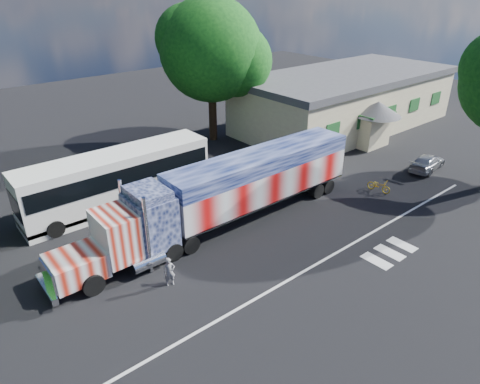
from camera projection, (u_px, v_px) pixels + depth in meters
ground at (274, 241)px, 23.98m from camera, size 100.00×100.00×0.00m
lane_markings at (347, 260)px, 22.35m from camera, size 30.00×2.67×0.01m
semi_truck at (230, 191)px, 24.77m from camera, size 19.67×3.11×4.19m
coach_bus at (118, 179)px, 27.01m from camera, size 12.15×2.83×3.53m
hall_building at (346, 99)px, 41.63m from camera, size 22.40×12.80×5.20m
parked_car at (427, 163)px, 32.65m from camera, size 4.17×2.16×1.16m
woman at (169, 272)px, 20.23m from camera, size 0.62×0.51×1.48m
bicycle at (379, 186)px, 29.35m from camera, size 0.81×1.73×0.87m
tree_ne_a at (213, 51)px, 35.73m from camera, size 9.04×8.61×12.14m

